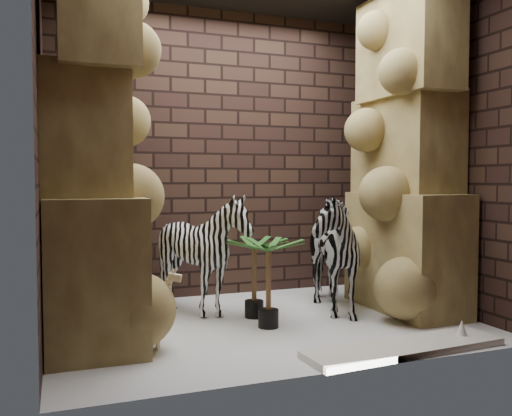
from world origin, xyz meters
name	(u,v)px	position (x,y,z in m)	size (l,w,h in m)	color
floor	(265,323)	(0.00, 0.00, 0.00)	(3.50, 3.50, 0.00)	white
wall_back	(222,154)	(0.00, 1.25, 1.50)	(3.50, 3.50, 0.00)	black
wall_front	(337,136)	(0.00, -1.25, 1.50)	(3.50, 3.50, 0.00)	black
wall_left	(41,142)	(-1.75, 0.00, 1.50)	(3.00, 3.00, 0.00)	black
wall_right	(436,151)	(1.75, 0.00, 1.50)	(3.00, 3.00, 0.00)	black
rock_pillar_left	(91,143)	(-1.40, 0.00, 1.50)	(0.68, 1.30, 3.00)	tan
rock_pillar_right	(407,150)	(1.42, 0.00, 1.50)	(0.58, 1.25, 3.00)	tan
zebra_right	(323,242)	(0.68, 0.23, 0.65)	(0.59, 1.09, 1.29)	white
zebra_left	(203,260)	(-0.42, 0.46, 0.50)	(0.89, 1.10, 1.00)	white
giraffe_toy	(147,308)	(-1.05, -0.36, 0.30)	(0.31, 0.10, 0.60)	beige
palm_front	(254,277)	(-0.01, 0.22, 0.36)	(0.36, 0.36, 0.72)	#1D4D15
palm_back	(268,283)	(-0.02, -0.13, 0.37)	(0.36, 0.36, 0.75)	#1D4D15
surfboard	(405,348)	(0.67, -1.05, 0.03)	(1.54, 0.38, 0.05)	white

